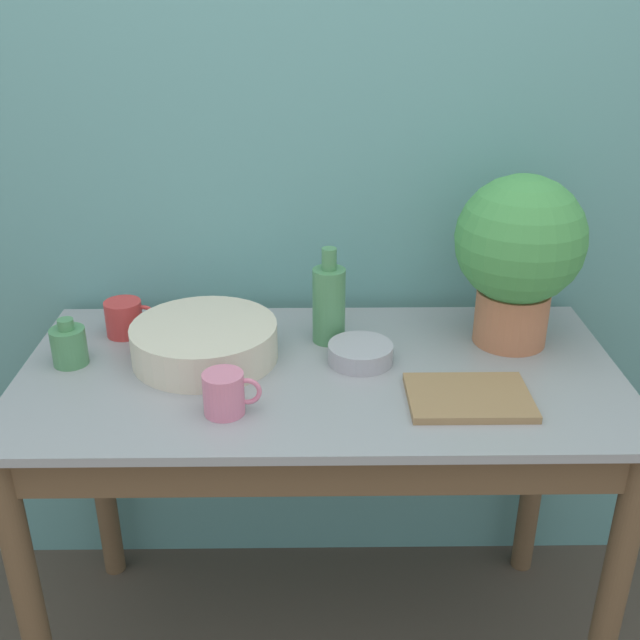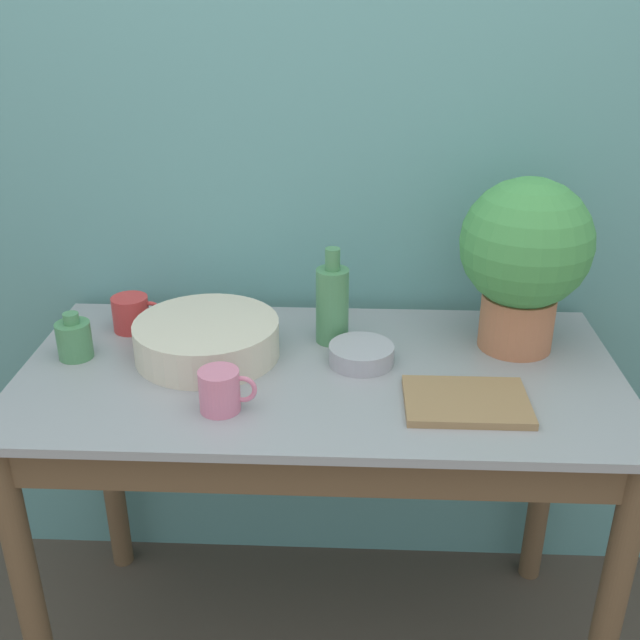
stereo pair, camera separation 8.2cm
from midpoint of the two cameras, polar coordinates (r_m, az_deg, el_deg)
wall_back at (r=1.90m, az=-1.41°, el=11.63°), size 6.00×0.05×2.40m
counter_table at (r=1.73m, az=-1.36°, el=-9.05°), size 1.33×0.66×0.84m
potted_plant at (r=1.74m, az=13.62°, el=5.19°), size 0.29×0.29×0.40m
bowl_wash_large at (r=1.72m, az=-10.14°, el=-1.64°), size 0.33×0.33×0.08m
bottle_tall at (r=1.75m, az=-0.66°, el=1.28°), size 0.08×0.08×0.23m
bottle_short at (r=1.77m, az=-19.85°, el=-1.84°), size 0.08×0.08×0.11m
mug_pink at (r=1.50m, az=-8.81°, el=-5.56°), size 0.12×0.08×0.09m
mug_red at (r=1.87m, az=-15.86°, el=0.13°), size 0.12×0.09×0.09m
bowl_small_steel at (r=1.68m, az=1.71°, el=-2.56°), size 0.15×0.15×0.04m
tray_board at (r=1.57m, az=9.80°, el=-5.84°), size 0.25×0.18×0.02m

